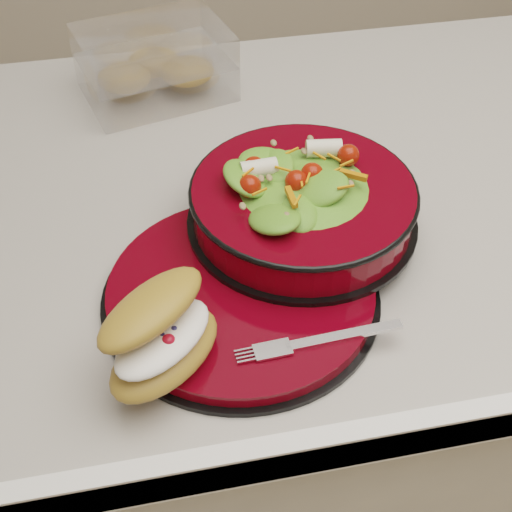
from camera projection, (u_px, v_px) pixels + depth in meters
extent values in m
cube|color=#AE7746|center=(314.00, 511.00, 1.52)|extent=(4.00, 4.00, 0.01)
cube|color=white|center=(328.00, 392.00, 1.22)|extent=(1.16, 0.66, 0.86)
cube|color=#BDB6AD|center=(353.00, 185.00, 0.91)|extent=(1.24, 0.74, 0.04)
cube|color=white|center=(468.00, 423.00, 0.66)|extent=(1.24, 0.02, 0.05)
cylinder|color=black|center=(241.00, 297.00, 0.74)|extent=(0.29, 0.29, 0.01)
cylinder|color=#5D030B|center=(241.00, 291.00, 0.73)|extent=(0.27, 0.27, 0.01)
torus|color=black|center=(252.00, 294.00, 0.72)|extent=(0.16, 0.16, 0.01)
cylinder|color=black|center=(302.00, 220.00, 0.80)|extent=(0.26, 0.26, 0.01)
cylinder|color=#5D030B|center=(303.00, 203.00, 0.78)|extent=(0.24, 0.24, 0.04)
torus|color=black|center=(304.00, 190.00, 0.77)|extent=(0.25, 0.25, 0.01)
ellipsoid|color=#4B7A22|center=(304.00, 189.00, 0.77)|extent=(0.21, 0.21, 0.08)
sphere|color=#B41607|center=(353.00, 149.00, 0.74)|extent=(0.02, 0.02, 0.02)
sphere|color=#B41607|center=(309.00, 127.00, 0.77)|extent=(0.02, 0.02, 0.02)
sphere|color=#B41607|center=(261.00, 143.00, 0.75)|extent=(0.02, 0.02, 0.02)
sphere|color=#B41607|center=(273.00, 176.00, 0.71)|extent=(0.02, 0.02, 0.02)
sphere|color=#B41607|center=(333.00, 181.00, 0.70)|extent=(0.02, 0.02, 0.02)
cylinder|color=silver|center=(326.00, 128.00, 0.77)|extent=(0.04, 0.04, 0.02)
cylinder|color=silver|center=(259.00, 148.00, 0.74)|extent=(0.04, 0.04, 0.02)
cube|color=orange|center=(292.00, 176.00, 0.71)|extent=(0.03, 0.03, 0.01)
cube|color=orange|center=(356.00, 154.00, 0.73)|extent=(0.03, 0.02, 0.01)
ellipsoid|color=#A87A33|center=(165.00, 353.00, 0.64)|extent=(0.14, 0.13, 0.03)
ellipsoid|color=white|center=(163.00, 338.00, 0.63)|extent=(0.12, 0.11, 0.02)
ellipsoid|color=#A87A33|center=(159.00, 307.00, 0.63)|extent=(0.13, 0.13, 0.03)
sphere|color=red|center=(140.00, 337.00, 0.62)|extent=(0.01, 0.01, 0.01)
sphere|color=red|center=(168.00, 341.00, 0.62)|extent=(0.01, 0.01, 0.01)
sphere|color=#191947|center=(154.00, 331.00, 0.63)|extent=(0.01, 0.01, 0.01)
sphere|color=#191947|center=(174.00, 331.00, 0.63)|extent=(0.01, 0.01, 0.01)
sphere|color=#191947|center=(163.00, 337.00, 0.62)|extent=(0.01, 0.01, 0.01)
cube|color=silver|center=(345.00, 335.00, 0.68)|extent=(0.12, 0.02, 0.00)
cube|color=silver|center=(273.00, 350.00, 0.66)|extent=(0.04, 0.02, 0.00)
cube|color=white|center=(156.00, 77.00, 1.02)|extent=(0.23, 0.19, 0.05)
cube|color=white|center=(153.00, 46.00, 0.98)|extent=(0.23, 0.19, 0.04)
ellipsoid|color=#A87A33|center=(124.00, 78.00, 1.01)|extent=(0.08, 0.06, 0.04)
ellipsoid|color=#A87A33|center=(188.00, 71.00, 1.02)|extent=(0.08, 0.06, 0.04)
ellipsoid|color=#A87A33|center=(154.00, 62.00, 1.04)|extent=(0.08, 0.06, 0.04)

